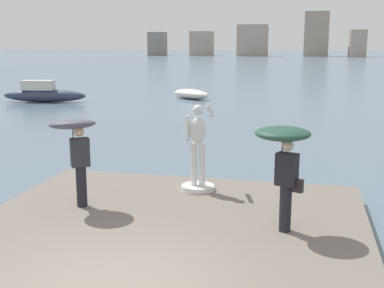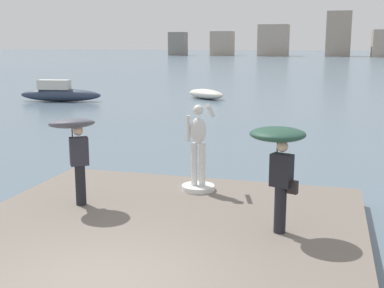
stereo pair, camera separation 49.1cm
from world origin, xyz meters
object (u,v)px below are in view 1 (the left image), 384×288
Objects in this scene: statue_white_figure at (198,157)px; boat_mid at (44,94)px; onlooker_left at (75,139)px; boat_far at (191,94)px; onlooker_right at (284,149)px.

boat_mid is at bearing 127.78° from statue_white_figure.
onlooker_left reaches higher than boat_far.
boat_mid is 9.83m from boat_far.
statue_white_figure is 23.26m from boat_far.
statue_white_figure is 0.37× the size of boat_mid.
onlooker_left is at bearing -59.13° from boat_mid.
boat_far is at bearing 106.84° from onlooker_right.
boat_mid is (-12.13, 20.29, -1.34)m from onlooker_left.
boat_mid is at bearing 120.87° from onlooker_left.
onlooker_right reaches higher than boat_mid.
onlooker_right is at bearing -51.55° from boat_mid.
statue_white_figure is 2.92m from onlooker_left.
onlooker_right reaches higher than boat_far.
boat_mid is (-16.44, 20.70, -1.41)m from onlooker_right.
boat_mid reaches higher than boat_far.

